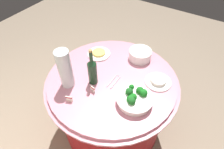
# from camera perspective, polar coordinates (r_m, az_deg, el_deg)

# --- Properties ---
(ground_plane) EXTENTS (6.00, 6.00, 0.00)m
(ground_plane) POSITION_cam_1_polar(r_m,az_deg,el_deg) (2.24, 0.00, -14.30)
(ground_plane) COLOR gray
(buffet_table) EXTENTS (1.16, 1.16, 0.74)m
(buffet_table) POSITION_cam_1_polar(r_m,az_deg,el_deg) (1.92, 0.00, -8.68)
(buffet_table) COLOR maroon
(buffet_table) RESTS_ON ground_plane
(broccoli_bowl) EXTENTS (0.28, 0.28, 0.11)m
(broccoli_bowl) POSITION_cam_1_polar(r_m,az_deg,el_deg) (1.46, 6.74, -7.12)
(broccoli_bowl) COLOR white
(broccoli_bowl) RESTS_ON buffet_table
(plate_stack) EXTENTS (0.21, 0.21, 0.09)m
(plate_stack) POSITION_cam_1_polar(r_m,az_deg,el_deg) (1.82, 8.36, 5.90)
(plate_stack) COLOR white
(plate_stack) RESTS_ON buffet_table
(wine_bottle) EXTENTS (0.07, 0.07, 0.34)m
(wine_bottle) POSITION_cam_1_polar(r_m,az_deg,el_deg) (1.53, -5.86, 1.17)
(wine_bottle) COLOR #1A3B22
(wine_bottle) RESTS_ON buffet_table
(decorative_fruit_vase) EXTENTS (0.11, 0.11, 0.34)m
(decorative_fruit_vase) POSITION_cam_1_polar(r_m,az_deg,el_deg) (1.53, -13.66, 1.05)
(decorative_fruit_vase) COLOR silver
(decorative_fruit_vase) RESTS_ON buffet_table
(serving_tongs) EXTENTS (0.05, 0.17, 0.01)m
(serving_tongs) POSITION_cam_1_polar(r_m,az_deg,el_deg) (1.61, 0.69, -1.90)
(serving_tongs) COLOR silver
(serving_tongs) RESTS_ON buffet_table
(food_plate_rice) EXTENTS (0.22, 0.22, 0.04)m
(food_plate_rice) POSITION_cam_1_polar(r_m,az_deg,el_deg) (1.64, 13.57, -1.91)
(food_plate_rice) COLOR white
(food_plate_rice) RESTS_ON buffet_table
(food_plate_noodles) EXTENTS (0.22, 0.22, 0.03)m
(food_plate_noodles) POSITION_cam_1_polar(r_m,az_deg,el_deg) (1.87, -3.93, 6.31)
(food_plate_noodles) COLOR white
(food_plate_noodles) RESTS_ON buffet_table
(label_placard_front) EXTENTS (0.05, 0.02, 0.05)m
(label_placard_front) POSITION_cam_1_polar(r_m,az_deg,el_deg) (1.53, -5.84, -4.20)
(label_placard_front) COLOR white
(label_placard_front) RESTS_ON buffet_table
(label_placard_mid) EXTENTS (0.05, 0.03, 0.05)m
(label_placard_mid) POSITION_cam_1_polar(r_m,az_deg,el_deg) (1.50, -12.67, -7.02)
(label_placard_mid) COLOR white
(label_placard_mid) RESTS_ON buffet_table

